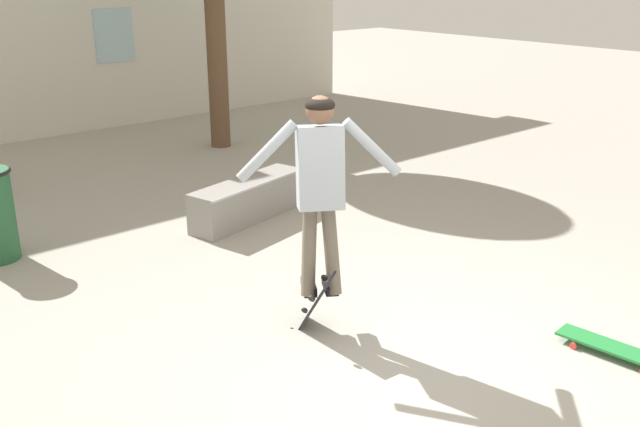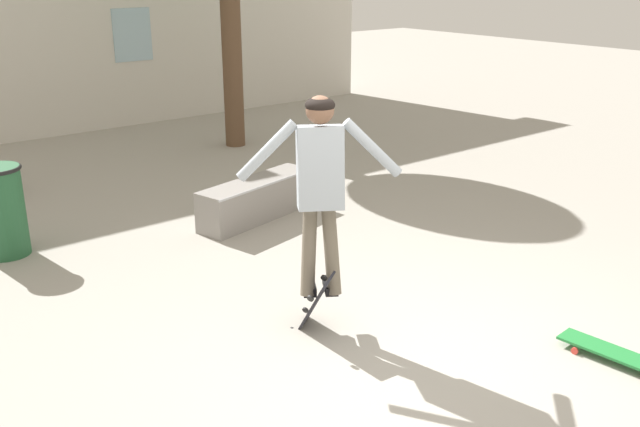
{
  "view_description": "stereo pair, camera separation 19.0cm",
  "coord_description": "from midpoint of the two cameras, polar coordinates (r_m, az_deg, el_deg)",
  "views": [
    {
      "loc": [
        -3.43,
        -2.98,
        2.78
      ],
      "look_at": [
        -0.1,
        0.86,
        0.98
      ],
      "focal_mm": 40.0,
      "sensor_mm": 36.0,
      "label": 1
    },
    {
      "loc": [
        -3.28,
        -3.1,
        2.78
      ],
      "look_at": [
        -0.1,
        0.86,
        0.98
      ],
      "focal_mm": 40.0,
      "sensor_mm": 36.0,
      "label": 2
    }
  ],
  "objects": [
    {
      "name": "skate_ledge",
      "position": [
        8.12,
        -4.43,
        1.15
      ],
      "size": [
        1.59,
        0.74,
        0.46
      ],
      "rotation": [
        0.0,
        0.0,
        0.23
      ],
      "color": "gray",
      "rests_on": "ground_plane"
    },
    {
      "name": "ground_plane",
      "position": [
        5.32,
        7.88,
        -12.26
      ],
      "size": [
        40.0,
        40.0,
        0.0
      ],
      "primitive_type": "plane",
      "color": "#A39E93"
    },
    {
      "name": "skater",
      "position": [
        5.3,
        1.02,
        2.83
      ],
      "size": [
        1.09,
        0.73,
        1.55
      ],
      "rotation": [
        0.0,
        0.0,
        1.0
      ],
      "color": "#9EA8B2"
    },
    {
      "name": "skateboard_flipping",
      "position": [
        5.65,
        0.35,
        -7.54
      ],
      "size": [
        0.31,
        0.59,
        0.77
      ],
      "rotation": [
        0.0,
        0.0,
        1.39
      ],
      "color": "black"
    },
    {
      "name": "skateboard_resting",
      "position": [
        5.78,
        23.49,
        -10.25
      ],
      "size": [
        0.29,
        0.86,
        0.08
      ],
      "rotation": [
        0.0,
        0.0,
        4.81
      ],
      "color": "#237F38",
      "rests_on": "ground_plane"
    },
    {
      "name": "trash_bin",
      "position": [
        7.65,
        -23.5,
        0.31
      ],
      "size": [
        0.49,
        0.49,
        0.91
      ],
      "color": "#235633",
      "rests_on": "ground_plane"
    }
  ]
}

